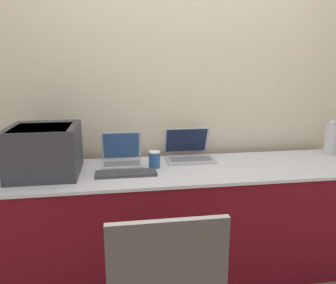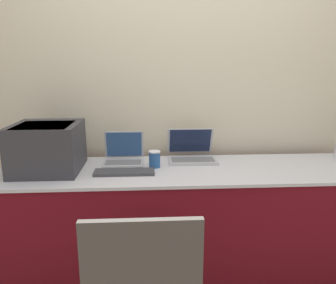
{
  "view_description": "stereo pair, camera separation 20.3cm",
  "coord_description": "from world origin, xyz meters",
  "px_view_note": "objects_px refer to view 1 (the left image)",
  "views": [
    {
      "loc": [
        -0.46,
        -1.77,
        1.45
      ],
      "look_at": [
        -0.13,
        0.35,
        0.95
      ],
      "focal_mm": 35.0,
      "sensor_mm": 36.0,
      "label": 1
    },
    {
      "loc": [
        -0.26,
        -1.79,
        1.45
      ],
      "look_at": [
        -0.13,
        0.35,
        0.95
      ],
      "focal_mm": 35.0,
      "sensor_mm": 36.0,
      "label": 2
    }
  ],
  "objects_px": {
    "laptop_right": "(189,152)",
    "external_keyboard": "(126,173)",
    "laptop_left": "(122,157)",
    "printer": "(45,148)",
    "metal_pitcher": "(331,139)",
    "coffee_cup": "(154,159)"
  },
  "relations": [
    {
      "from": "external_keyboard",
      "to": "metal_pitcher",
      "type": "relative_size",
      "value": 1.41
    },
    {
      "from": "laptop_left",
      "to": "laptop_right",
      "type": "bearing_deg",
      "value": 6.29
    },
    {
      "from": "external_keyboard",
      "to": "laptop_left",
      "type": "bearing_deg",
      "value": 94.99
    },
    {
      "from": "printer",
      "to": "metal_pitcher",
      "type": "distance_m",
      "value": 2.11
    },
    {
      "from": "laptop_left",
      "to": "metal_pitcher",
      "type": "relative_size",
      "value": 1.02
    },
    {
      "from": "laptop_right",
      "to": "metal_pitcher",
      "type": "height_order",
      "value": "metal_pitcher"
    },
    {
      "from": "external_keyboard",
      "to": "metal_pitcher",
      "type": "height_order",
      "value": "metal_pitcher"
    },
    {
      "from": "laptop_left",
      "to": "external_keyboard",
      "type": "bearing_deg",
      "value": -85.01
    },
    {
      "from": "printer",
      "to": "coffee_cup",
      "type": "distance_m",
      "value": 0.71
    },
    {
      "from": "printer",
      "to": "metal_pitcher",
      "type": "height_order",
      "value": "printer"
    },
    {
      "from": "printer",
      "to": "laptop_right",
      "type": "relative_size",
      "value": 1.26
    },
    {
      "from": "printer",
      "to": "coffee_cup",
      "type": "bearing_deg",
      "value": 2.44
    },
    {
      "from": "external_keyboard",
      "to": "coffee_cup",
      "type": "bearing_deg",
      "value": 32.91
    },
    {
      "from": "printer",
      "to": "laptop_right",
      "type": "bearing_deg",
      "value": 11.47
    },
    {
      "from": "external_keyboard",
      "to": "coffee_cup",
      "type": "relative_size",
      "value": 3.42
    },
    {
      "from": "laptop_right",
      "to": "external_keyboard",
      "type": "xyz_separation_m",
      "value": [
        -0.48,
        -0.3,
        -0.04
      ]
    },
    {
      "from": "laptop_right",
      "to": "coffee_cup",
      "type": "distance_m",
      "value": 0.32
    },
    {
      "from": "laptop_right",
      "to": "coffee_cup",
      "type": "height_order",
      "value": "laptop_right"
    },
    {
      "from": "laptop_left",
      "to": "laptop_right",
      "type": "height_order",
      "value": "laptop_right"
    },
    {
      "from": "laptop_right",
      "to": "external_keyboard",
      "type": "height_order",
      "value": "laptop_right"
    },
    {
      "from": "laptop_right",
      "to": "external_keyboard",
      "type": "distance_m",
      "value": 0.56
    },
    {
      "from": "printer",
      "to": "metal_pitcher",
      "type": "relative_size",
      "value": 1.58
    }
  ]
}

